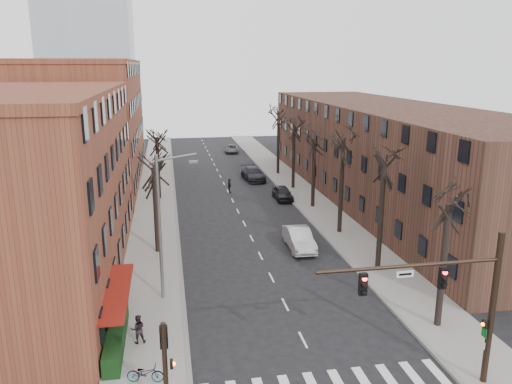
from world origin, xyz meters
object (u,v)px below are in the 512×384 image
silver_sedan (299,239)px  parked_car_near (283,193)px  bicycle (145,373)px  parked_car_mid (253,174)px

silver_sedan → parked_car_near: size_ratio=1.16×
silver_sedan → parked_car_near: 14.65m
bicycle → silver_sedan: bearing=-24.9°
silver_sedan → parked_car_mid: bearing=89.6°
parked_car_near → bicycle: (-13.25, -29.87, -0.13)m
parked_car_near → parked_car_mid: (-1.50, 9.68, 0.07)m
silver_sedan → parked_car_near: bearing=82.9°
silver_sedan → bicycle: (-11.19, -15.37, -0.22)m
parked_car_near → parked_car_mid: bearing=98.6°
parked_car_mid → bicycle: 41.26m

